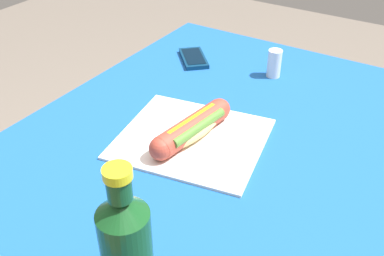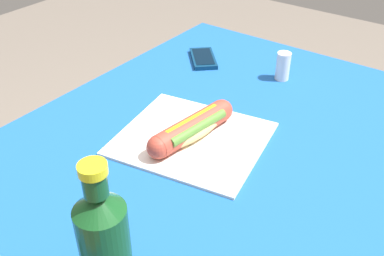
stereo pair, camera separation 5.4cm
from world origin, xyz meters
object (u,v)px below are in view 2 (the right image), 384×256
Objects in this scene: soda_bottle at (106,251)px; salt_shaker at (283,66)px; hot_dog at (192,128)px; cell_phone at (203,58)px.

salt_shaker is (-0.74, -0.11, -0.07)m from soda_bottle.
hot_dog is at bearing -159.53° from soda_bottle.
hot_dog is at bearing -4.35° from salt_shaker.
soda_bottle reaches higher than salt_shaker.
hot_dog is 1.75× the size of cell_phone.
cell_phone is (-0.33, -0.20, -0.02)m from hot_dog.
hot_dog is 0.38m from cell_phone.
soda_bottle reaches higher than cell_phone.
soda_bottle is at bearing 25.86° from cell_phone.
hot_dog is 3.20× the size of salt_shaker.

